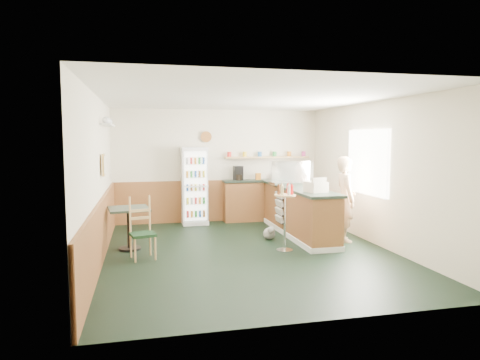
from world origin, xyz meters
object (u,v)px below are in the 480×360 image
object	(u,v)px
cafe_table	(129,220)
condiment_stand	(285,208)
cash_register	(316,187)
display_case	(291,173)
drinks_fridge	(194,186)
cafe_chair	(143,226)
shopkeeper	(345,199)

from	to	relation	value
cafe_table	condiment_stand	bearing A→B (deg)	-14.57
cash_register	cafe_table	xyz separation A→B (m)	(-3.40, 0.44, -0.57)
cash_register	cafe_table	world-z (taller)	cash_register
display_case	drinks_fridge	bearing A→B (deg)	149.12
drinks_fridge	display_case	bearing A→B (deg)	-30.88
drinks_fridge	cash_register	bearing A→B (deg)	-52.39
drinks_fridge	cafe_table	distance (m)	2.58
cash_register	cafe_table	size ratio (longest dim) A/B	0.45
cafe_table	cafe_chair	xyz separation A→B (m)	(0.24, -0.59, 0.00)
display_case	cafe_chair	world-z (taller)	display_case
cash_register	cafe_table	bearing A→B (deg)	160.45
shopkeeper	condiment_stand	distance (m)	1.46
cafe_table	cafe_chair	distance (m)	0.64
cafe_chair	shopkeeper	bearing A→B (deg)	-8.16
cafe_table	cash_register	bearing A→B (deg)	-7.39
cash_register	shopkeeper	distance (m)	0.78
shopkeeper	cafe_chair	bearing A→B (deg)	101.92
cash_register	shopkeeper	size ratio (longest dim) A/B	0.21
cash_register	cafe_chair	size ratio (longest dim) A/B	0.34
shopkeeper	cafe_table	distance (m)	4.12
drinks_fridge	display_case	size ratio (longest dim) A/B	2.07
condiment_stand	cafe_table	xyz separation A→B (m)	(-2.71, 0.70, -0.23)
cafe_chair	display_case	bearing A→B (deg)	12.59
drinks_fridge	cash_register	size ratio (longest dim) A/B	5.13
condiment_stand	cafe_table	world-z (taller)	condiment_stand
display_case	shopkeeper	bearing A→B (deg)	-59.50
cafe_table	cafe_chair	bearing A→B (deg)	-68.29
cash_register	condiment_stand	size ratio (longest dim) A/B	0.30
shopkeeper	cafe_chair	size ratio (longest dim) A/B	1.60
drinks_fridge	shopkeeper	bearing A→B (deg)	-41.57
drinks_fridge	cafe_table	xyz separation A→B (m)	(-1.43, -2.11, -0.36)
drinks_fridge	cafe_chair	bearing A→B (deg)	-113.94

